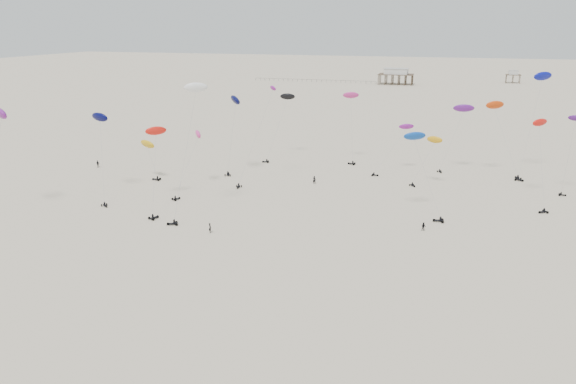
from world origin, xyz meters
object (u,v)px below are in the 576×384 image
(rig_4, at_px, (101,131))
(spectator_0, at_px, (210,233))
(rig_9, at_px, (421,158))
(rig_0, at_px, (429,151))
(pavilion_small, at_px, (513,77))
(pavilion_main, at_px, (396,77))

(rig_4, distance_m, spectator_0, 39.44)
(rig_9, height_order, spectator_0, rig_9)
(rig_0, height_order, rig_4, rig_4)
(pavilion_small, bearing_deg, rig_4, -110.56)
(rig_0, height_order, spectator_0, rig_0)
(pavilion_small, xyz_separation_m, rig_4, (-105.79, -281.99, 10.61))
(pavilion_small, xyz_separation_m, rig_0, (-37.16, -254.71, 4.59))
(pavilion_main, height_order, spectator_0, pavilion_main)
(pavilion_small, height_order, rig_4, rig_4)
(pavilion_main, xyz_separation_m, pavilion_small, (70.00, 30.00, -0.74))
(rig_4, xyz_separation_m, spectator_0, (32.95, -16.46, -14.09))
(pavilion_small, relative_size, rig_4, 0.46)
(rig_0, bearing_deg, spectator_0, 13.22)
(pavilion_main, xyz_separation_m, rig_4, (-35.79, -251.99, 9.87))
(pavilion_main, height_order, rig_4, rig_4)
(rig_0, distance_m, rig_4, 74.09)
(pavilion_main, relative_size, spectator_0, 9.78)
(rig_4, relative_size, rig_9, 1.17)
(rig_9, bearing_deg, pavilion_small, -12.24)
(rig_0, xyz_separation_m, rig_4, (-68.63, -27.28, 6.01))
(pavilion_small, bearing_deg, rig_0, -98.30)
(spectator_0, bearing_deg, rig_4, 26.07)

